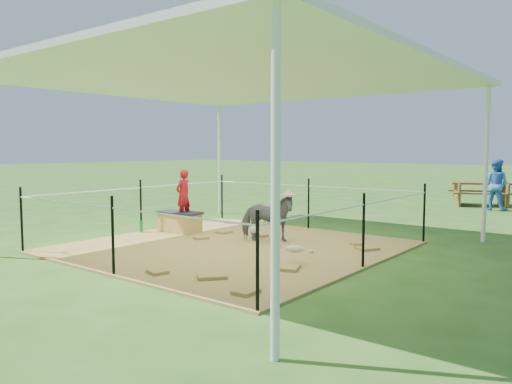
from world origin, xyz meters
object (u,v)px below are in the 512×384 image
Objects in this scene: green_bottle at (141,227)px; foal at (295,247)px; straw_bale at (180,223)px; woman at (183,189)px; picnic_table_near at (480,194)px; distant_person at (495,185)px; pony at (267,218)px.

green_bottle is 3.64m from foal.
straw_bale is 0.71m from green_bottle.
woman is at bearing 144.53° from foal.
woman reaches higher than picnic_table_near.
distant_person is at bearing -81.57° from picnic_table_near.
picnic_table_near is at bearing 66.94° from green_bottle.
picnic_table_near reaches higher than foal.
foal is at bearing -14.49° from straw_bale.
woman reaches higher than pony.
woman is at bearing 34.70° from green_bottle.
straw_bale is 0.96× the size of foal.
woman is at bearing 71.01° from distant_person.
green_bottle is at bearing 85.08° from pony.
picnic_table_near is (3.07, 8.28, -0.51)m from woman.
woman is 1.80m from pony.
woman is 4.32× the size of green_bottle.
woman is at bearing 76.79° from pony.
straw_bale is 3.60× the size of green_bottle.
woman is 0.98× the size of pony.
straw_bale is 1.87m from pony.
pony is at bearing 92.51° from woman.
pony is 7.42m from distant_person.
woman is 3.13m from foal.
woman is 8.84m from picnic_table_near.
pony is (1.84, 0.24, 0.22)m from straw_bale.
pony reaches higher than foal.
distant_person reaches higher than woman.
woman is at bearing -135.11° from picnic_table_near.
pony is 0.71× the size of distant_person.
pony is at bearing 82.32° from distant_person.
green_bottle is at bearing 154.05° from foal.
green_bottle is at bearing 68.55° from distant_person.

